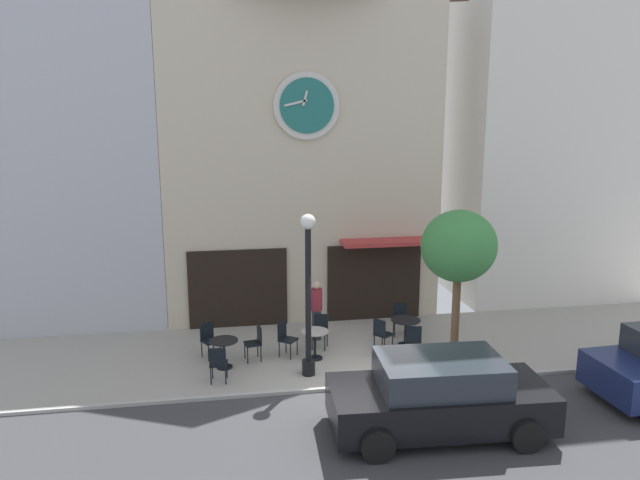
# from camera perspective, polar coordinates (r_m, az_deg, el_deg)

# --- Properties ---
(ground_plane) EXTENTS (27.24, 11.52, 0.13)m
(ground_plane) POSITION_cam_1_polar(r_m,az_deg,el_deg) (13.55, 6.17, -15.62)
(ground_plane) COLOR #9E998E
(clock_building) EXTENTS (8.15, 3.71, 11.96)m
(clock_building) POSITION_cam_1_polar(r_m,az_deg,el_deg) (18.62, -1.82, 11.93)
(clock_building) COLOR beige
(clock_building) RESTS_ON ground_plane
(neighbor_building_left) EXTENTS (6.25, 3.29, 11.80)m
(neighbor_building_left) POSITION_cam_1_polar(r_m,az_deg,el_deg) (19.48, -23.88, 10.05)
(neighbor_building_left) COLOR #B2B2BC
(neighbor_building_left) RESTS_ON ground_plane
(neighbor_building_right) EXTENTS (6.08, 3.94, 15.61)m
(neighbor_building_right) POSITION_cam_1_polar(r_m,az_deg,el_deg) (22.15, 20.77, 15.39)
(neighbor_building_right) COLOR silver
(neighbor_building_right) RESTS_ON ground_plane
(street_lamp) EXTENTS (0.36, 0.36, 3.93)m
(street_lamp) POSITION_cam_1_polar(r_m,az_deg,el_deg) (14.37, -1.10, -5.17)
(street_lamp) COLOR black
(street_lamp) RESTS_ON ground_plane
(street_tree) EXTENTS (1.86, 1.67, 3.90)m
(street_tree) POSITION_cam_1_polar(r_m,az_deg,el_deg) (15.17, 12.83, -0.66)
(street_tree) COLOR brown
(street_tree) RESTS_ON ground_plane
(cafe_table_leftmost) EXTENTS (0.70, 0.70, 0.72)m
(cafe_table_leftmost) POSITION_cam_1_polar(r_m,az_deg,el_deg) (15.43, -8.95, -9.93)
(cafe_table_leftmost) COLOR black
(cafe_table_leftmost) RESTS_ON ground_plane
(cafe_table_center_left) EXTENTS (0.71, 0.71, 0.75)m
(cafe_table_center_left) POSITION_cam_1_polar(r_m,az_deg,el_deg) (15.75, -0.48, -9.22)
(cafe_table_center_left) COLOR black
(cafe_table_center_left) RESTS_ON ground_plane
(cafe_table_near_curb) EXTENTS (0.79, 0.79, 0.73)m
(cafe_table_near_curb) POSITION_cam_1_polar(r_m,az_deg,el_deg) (16.75, 7.99, -7.96)
(cafe_table_near_curb) COLOR black
(cafe_table_near_curb) RESTS_ON ground_plane
(cafe_chair_outer) EXTENTS (0.47, 0.47, 0.90)m
(cafe_chair_outer) POSITION_cam_1_polar(r_m,az_deg,el_deg) (17.51, 7.49, -7.10)
(cafe_chair_outer) COLOR black
(cafe_chair_outer) RESTS_ON ground_plane
(cafe_chair_near_lamp) EXTENTS (0.55, 0.55, 0.90)m
(cafe_chair_near_lamp) POSITION_cam_1_polar(r_m,az_deg,el_deg) (16.13, -10.33, -8.92)
(cafe_chair_near_lamp) COLOR black
(cafe_chair_near_lamp) RESTS_ON ground_plane
(cafe_chair_facing_street) EXTENTS (0.52, 0.52, 0.90)m
(cafe_chair_facing_street) POSITION_cam_1_polar(r_m,az_deg,el_deg) (16.48, 0.03, -8.23)
(cafe_chair_facing_street) COLOR black
(cafe_chair_facing_street) RESTS_ON ground_plane
(cafe_chair_mid_row) EXTENTS (0.49, 0.49, 0.90)m
(cafe_chair_mid_row) POSITION_cam_1_polar(r_m,az_deg,el_deg) (15.97, 8.72, -9.08)
(cafe_chair_mid_row) COLOR black
(cafe_chair_mid_row) RESTS_ON ground_plane
(cafe_chair_curbside) EXTENTS (0.44, 0.44, 0.90)m
(cafe_chair_curbside) POSITION_cam_1_polar(r_m,az_deg,el_deg) (14.63, -9.48, -11.14)
(cafe_chair_curbside) COLOR black
(cafe_chair_curbside) RESTS_ON ground_plane
(cafe_chair_left_end) EXTENTS (0.56, 0.56, 0.90)m
(cafe_chair_left_end) POSITION_cam_1_polar(r_m,az_deg,el_deg) (15.96, -3.25, -8.96)
(cafe_chair_left_end) COLOR black
(cafe_chair_left_end) RESTS_ON ground_plane
(cafe_chair_right_end) EXTENTS (0.46, 0.46, 0.90)m
(cafe_chair_right_end) POSITION_cam_1_polar(r_m,az_deg,el_deg) (15.77, -6.02, -9.28)
(cafe_chair_right_end) COLOR black
(cafe_chair_right_end) RESTS_ON ground_plane
(cafe_chair_by_entrance) EXTENTS (0.56, 0.56, 0.90)m
(cafe_chair_by_entrance) POSITION_cam_1_polar(r_m,az_deg,el_deg) (16.29, 5.77, -8.56)
(cafe_chair_by_entrance) COLOR black
(cafe_chair_by_entrance) RESTS_ON ground_plane
(pedestrian_maroon) EXTENTS (0.41, 0.41, 1.67)m
(pedestrian_maroon) POSITION_cam_1_polar(r_m,az_deg,el_deg) (16.90, -0.32, -6.51)
(pedestrian_maroon) COLOR #2D2D38
(pedestrian_maroon) RESTS_ON ground_plane
(parked_car_black) EXTENTS (4.38, 2.19, 1.55)m
(parked_car_black) POSITION_cam_1_polar(r_m,az_deg,el_deg) (12.59, 11.08, -14.09)
(parked_car_black) COLOR black
(parked_car_black) RESTS_ON ground_plane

